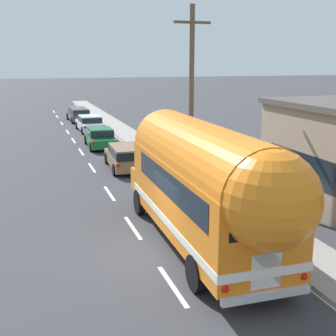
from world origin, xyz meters
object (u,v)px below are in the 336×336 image
object	(u,v)px
utility_pole	(191,94)
car_third	(90,123)
car_lead	(126,156)
car_second	(100,137)
car_fourth	(78,114)
painted_bus	(206,183)

from	to	relation	value
utility_pole	car_third	distance (m)	19.21
car_lead	car_second	bearing A→B (deg)	92.24
utility_pole	car_lead	world-z (taller)	utility_pole
car_second	car_lead	bearing A→B (deg)	-87.76
car_third	car_fourth	world-z (taller)	same
car_fourth	painted_bus	bearing A→B (deg)	-90.08
car_third	car_lead	bearing A→B (deg)	-90.41
car_third	car_fourth	xyz separation A→B (m)	(-0.15, 6.78, 0.06)
car_second	car_third	world-z (taller)	same
painted_bus	car_second	world-z (taller)	painted_bus
painted_bus	car_fourth	xyz separation A→B (m)	(0.05, 33.22, -1.51)
painted_bus	car_lead	distance (m)	11.84
utility_pole	car_third	xyz separation A→B (m)	(-2.23, 18.72, -3.68)
utility_pole	painted_bus	xyz separation A→B (m)	(-2.43, -7.73, -2.12)
car_lead	car_third	size ratio (longest dim) A/B	0.96
utility_pole	car_fourth	world-z (taller)	utility_pole
car_fourth	car_lead	bearing A→B (deg)	-89.88
car_lead	car_third	xyz separation A→B (m)	(0.11, 14.70, -0.04)
painted_bus	utility_pole	bearing A→B (deg)	72.57
car_second	car_fourth	size ratio (longest dim) A/B	0.91
car_second	car_third	xyz separation A→B (m)	(0.38, 7.63, 0.01)
utility_pole	car_lead	bearing A→B (deg)	120.20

